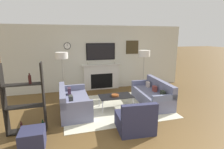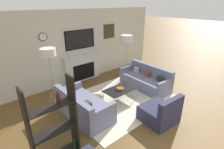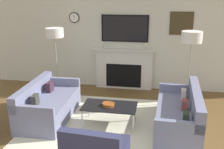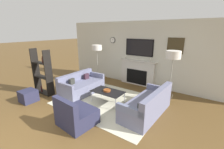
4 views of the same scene
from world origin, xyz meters
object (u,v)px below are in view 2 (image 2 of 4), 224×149
at_px(couch_left, 83,107).
at_px(couch_right, 146,80).
at_px(floor_lamp_left, 48,53).
at_px(floor_lamp_right, 127,39).
at_px(armchair, 160,113).
at_px(decorative_bowl, 120,88).
at_px(shelf_unit, 54,126).
at_px(coffee_table, 121,90).

xyz_separation_m(couch_left, couch_right, (2.67, -0.00, -0.00)).
bearing_deg(floor_lamp_left, couch_right, -23.33).
bearing_deg(couch_left, floor_lamp_right, 23.37).
xyz_separation_m(armchair, floor_lamp_left, (-1.64, 2.78, 1.32)).
xyz_separation_m(decorative_bowl, floor_lamp_right, (1.63, 1.36, 1.12)).
height_order(armchair, floor_lamp_right, floor_lamp_right).
distance_m(armchair, shelf_unit, 2.66).
relative_size(armchair, decorative_bowl, 3.72).
bearing_deg(floor_lamp_left, floor_lamp_right, 0.00).
bearing_deg(decorative_bowl, couch_left, 175.62).
bearing_deg(coffee_table, decorative_bowl, -160.11).
xyz_separation_m(floor_lamp_right, shelf_unit, (-4.07, -2.10, -0.78)).
height_order(couch_left, armchair, armchair).
distance_m(coffee_table, floor_lamp_left, 2.40).
bearing_deg(shelf_unit, coffee_table, 16.90).
height_order(coffee_table, floor_lamp_right, floor_lamp_right).
relative_size(couch_right, coffee_table, 1.80).
relative_size(decorative_bowl, shelf_unit, 0.14).
relative_size(armchair, floor_lamp_left, 0.52).
distance_m(couch_right, floor_lamp_left, 3.45).
xyz_separation_m(couch_right, armchair, (-1.30, -1.52, -0.02)).
bearing_deg(couch_right, decorative_bowl, -175.96).
xyz_separation_m(coffee_table, shelf_unit, (-2.47, -0.75, 0.39)).
bearing_deg(coffee_table, shelf_unit, -163.10).
relative_size(decorative_bowl, floor_lamp_left, 0.14).
xyz_separation_m(couch_left, coffee_table, (1.32, -0.09, 0.11)).
bearing_deg(couch_right, armchair, -130.57).
bearing_deg(floor_lamp_right, coffee_table, -139.82).
xyz_separation_m(floor_lamp_left, shelf_unit, (-0.88, -2.10, -0.80)).
distance_m(couch_right, armchair, 2.00).
relative_size(coffee_table, decorative_bowl, 4.36).
bearing_deg(floor_lamp_right, couch_left, -156.63).
bearing_deg(decorative_bowl, couch_right, 4.04).
relative_size(couch_left, floor_lamp_left, 1.00).
bearing_deg(couch_left, floor_lamp_left, 101.68).
height_order(floor_lamp_left, floor_lamp_right, floor_lamp_left).
distance_m(coffee_table, decorative_bowl, 0.06).
relative_size(floor_lamp_right, shelf_unit, 1.02).
bearing_deg(coffee_table, floor_lamp_left, 139.40).
relative_size(couch_right, floor_lamp_right, 1.11).
xyz_separation_m(armchair, decorative_bowl, (-0.08, 1.42, 0.19)).
distance_m(decorative_bowl, floor_lamp_right, 2.40).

